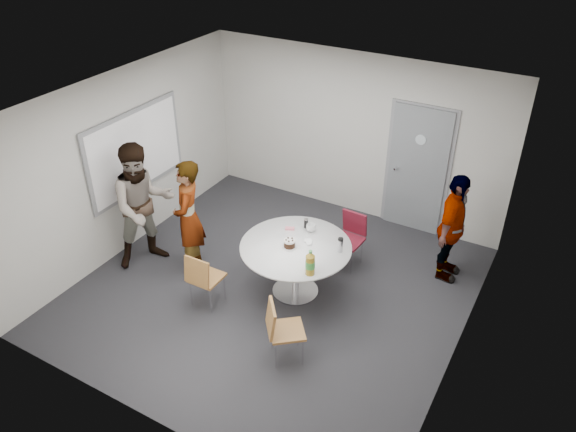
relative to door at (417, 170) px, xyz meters
The scene contains 15 objects.
floor 2.90m from the door, 113.90° to the right, with size 5.00×5.00×0.00m, color black.
ceiling 3.19m from the door, 113.90° to the right, with size 5.00×5.00×0.00m, color silver.
wall_back 1.15m from the door, behind, with size 5.00×5.00×0.00m, color #B1AEA8.
wall_left 4.38m from the door, 145.41° to the right, with size 5.00×5.00×0.00m, color #B1AEA8.
wall_right 2.87m from the door, 60.57° to the right, with size 5.00×5.00×0.00m, color #B1AEA8.
wall_front 5.11m from the door, 102.45° to the right, with size 5.00×5.00×0.00m, color #B1AEA8.
door is the anchor object (origin of this frame).
whiteboard 4.25m from the door, 147.34° to the right, with size 0.04×1.90×1.25m.
table 2.54m from the door, 108.35° to the right, with size 1.47×1.47×1.12m.
chair_near_left 3.70m from the door, 118.15° to the right, with size 0.39×0.43×0.82m.
chair_near_right 3.60m from the door, 96.18° to the right, with size 0.57×0.56×0.82m.
chair_far 1.55m from the door, 108.50° to the right, with size 0.42×0.45×0.82m.
person_main 3.55m from the door, 132.35° to the right, with size 0.62×0.41×1.71m, color #A5C6EA.
person_left 4.13m from the door, 137.54° to the right, with size 0.91×0.71×1.88m, color white.
person_right 1.33m from the door, 49.66° to the right, with size 0.94×0.39×1.61m, color black.
Camera 1 is at (3.17, -5.19, 5.00)m, focal length 35.00 mm.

